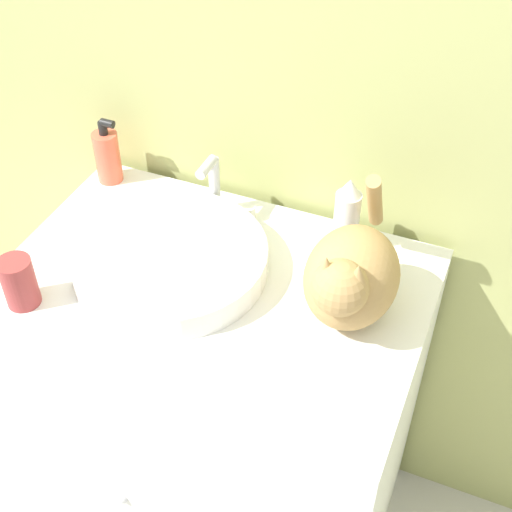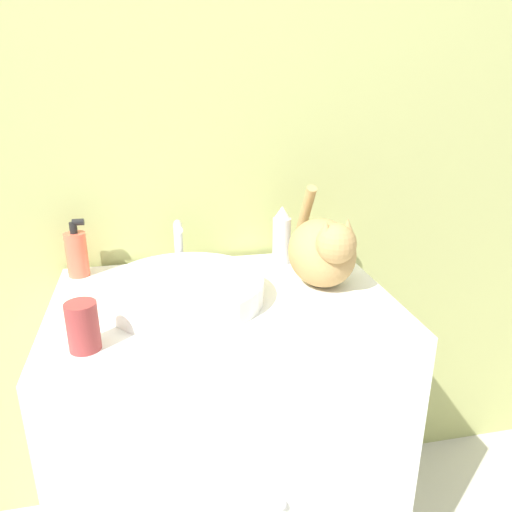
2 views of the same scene
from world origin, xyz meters
TOP-DOWN VIEW (x-y plane):
  - wall_back at (0.00, 0.62)m, footprint 6.00×0.05m
  - vanity_cabinet at (0.00, 0.29)m, footprint 0.83×0.59m
  - sink_basin at (-0.09, 0.30)m, footprint 0.38×0.38m
  - faucet at (-0.09, 0.50)m, footprint 0.19×0.08m
  - cat at (0.27, 0.31)m, footprint 0.18×0.33m
  - soap_bottle at (-0.36, 0.52)m, footprint 0.06×0.06m
  - spray_bottle at (0.20, 0.50)m, footprint 0.05×0.05m
  - cup at (-0.31, 0.11)m, footprint 0.06×0.06m

SIDE VIEW (x-z plane):
  - vanity_cabinet at x=0.00m, z-range 0.00..0.86m
  - sink_basin at x=-0.09m, z-range 0.86..0.92m
  - cup at x=-0.31m, z-range 0.86..0.96m
  - faucet at x=-0.09m, z-range 0.85..0.99m
  - soap_bottle at x=-0.36m, z-range 0.85..1.01m
  - spray_bottle at x=0.20m, z-range 0.86..1.03m
  - cat at x=0.27m, z-range 0.84..1.08m
  - wall_back at x=0.00m, z-range 0.00..2.50m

